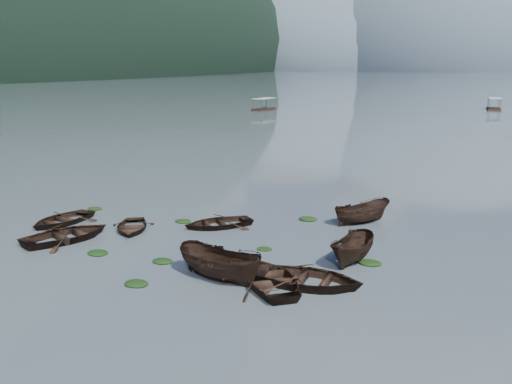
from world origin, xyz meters
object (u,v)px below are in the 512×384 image
at_px(pontoon_left, 264,110).
at_px(pontoon_centre, 494,110).
at_px(rowboat_3, 270,285).
at_px(rowboat_0, 62,223).

distance_m(pontoon_left, pontoon_centre, 49.71).
height_order(rowboat_3, pontoon_left, pontoon_left).
bearing_deg(pontoon_left, rowboat_3, -59.30).
relative_size(pontoon_left, pontoon_centre, 1.00).
bearing_deg(pontoon_centre, rowboat_0, -106.97).
xyz_separation_m(rowboat_3, pontoon_left, (-39.22, 90.32, 0.00)).
xyz_separation_m(rowboat_0, pontoon_centre, (21.58, 107.61, 0.00)).
relative_size(rowboat_0, pontoon_left, 0.70).
xyz_separation_m(rowboat_0, rowboat_3, (15.89, -4.02, 0.00)).
bearing_deg(pontoon_centre, pontoon_left, -160.24).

